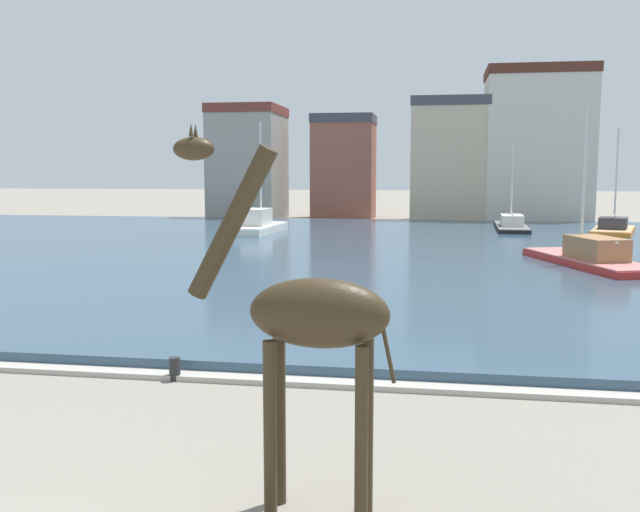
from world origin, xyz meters
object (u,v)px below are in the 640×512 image
at_px(giraffe_statue, 307,320).
at_px(sailboat_black, 511,227).
at_px(sailboat_white, 261,228).
at_px(mooring_bollard, 175,369).
at_px(sailboat_red, 581,259).
at_px(sailboat_orange, 614,230).

bearing_deg(giraffe_statue, sailboat_black, 81.07).
xyz_separation_m(sailboat_white, mooring_bollard, (6.15, -31.89, -0.38)).
relative_size(sailboat_red, sailboat_orange, 1.28).
relative_size(sailboat_black, sailboat_red, 1.00).
bearing_deg(sailboat_white, mooring_bollard, -79.09).
height_order(giraffe_statue, mooring_bollard, giraffe_statue).
bearing_deg(giraffe_statue, sailboat_red, 71.64).
relative_size(sailboat_white, mooring_bollard, 15.69).
distance_m(giraffe_statue, sailboat_red, 25.29).
bearing_deg(sailboat_red, sailboat_orange, 72.70).
bearing_deg(mooring_bollard, sailboat_orange, 64.26).
height_order(sailboat_white, mooring_bollard, sailboat_white).
relative_size(sailboat_black, sailboat_orange, 1.27).
distance_m(sailboat_black, sailboat_white, 17.74).
xyz_separation_m(sailboat_red, sailboat_white, (-17.96, 13.31, 0.10)).
relative_size(giraffe_statue, sailboat_red, 0.52).
bearing_deg(sailboat_black, sailboat_orange, -19.99).
bearing_deg(sailboat_orange, sailboat_white, -171.57).
xyz_separation_m(giraffe_statue, sailboat_white, (-10.02, 37.24, -1.96)).
xyz_separation_m(sailboat_black, mooring_bollard, (-10.63, -37.65, -0.20)).
bearing_deg(sailboat_white, sailboat_red, -36.55).
height_order(sailboat_white, sailboat_orange, sailboat_white).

